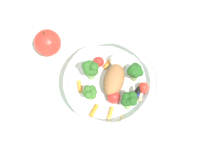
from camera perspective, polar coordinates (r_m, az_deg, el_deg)
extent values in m
plane|color=silver|center=(0.71, 0.40, -0.41)|extent=(2.40, 2.40, 0.00)
cylinder|color=white|center=(0.70, 0.00, -0.94)|extent=(0.21, 0.21, 0.01)
torus|color=white|center=(0.66, 0.00, 0.80)|extent=(0.22, 0.22, 0.01)
ellipsoid|color=#9E663D|center=(0.68, 0.10, 0.81)|extent=(0.08, 0.10, 0.05)
cylinder|color=#8EB766|center=(0.70, 4.44, 1.58)|extent=(0.02, 0.02, 0.03)
sphere|color=#23561E|center=(0.67, 3.99, 2.50)|extent=(0.02, 0.02, 0.02)
sphere|color=#23561E|center=(0.67, 4.31, 2.23)|extent=(0.02, 0.02, 0.02)
sphere|color=#23561E|center=(0.67, 4.73, 2.13)|extent=(0.02, 0.02, 0.02)
sphere|color=#23561E|center=(0.68, 5.59, 2.13)|extent=(0.02, 0.02, 0.02)
sphere|color=#23561E|center=(0.68, 4.98, 2.93)|extent=(0.02, 0.02, 0.02)
sphere|color=#23561E|center=(0.68, 4.65, 3.40)|extent=(0.02, 0.02, 0.02)
sphere|color=#23561E|center=(0.67, 4.21, 3.14)|extent=(0.02, 0.02, 0.02)
cylinder|color=#8EB766|center=(0.67, -4.24, -2.45)|extent=(0.01, 0.01, 0.02)
sphere|color=#386B28|center=(0.65, -5.28, -1.72)|extent=(0.01, 0.01, 0.01)
sphere|color=#386B28|center=(0.65, -4.73, -2.18)|extent=(0.02, 0.02, 0.02)
sphere|color=#386B28|center=(0.65, -3.84, -2.35)|extent=(0.02, 0.02, 0.02)
sphere|color=#386B28|center=(0.65, -3.73, -1.57)|extent=(0.02, 0.02, 0.02)
sphere|color=#386B28|center=(0.66, -3.94, -1.03)|extent=(0.02, 0.02, 0.02)
sphere|color=#386B28|center=(0.66, -4.82, -1.06)|extent=(0.02, 0.02, 0.02)
cylinder|color=#7FAD5B|center=(0.70, -4.18, 2.00)|extent=(0.02, 0.02, 0.03)
sphere|color=#2D6023|center=(0.67, -5.02, 2.98)|extent=(0.02, 0.02, 0.02)
sphere|color=#2D6023|center=(0.67, -4.79, 2.39)|extent=(0.02, 0.02, 0.02)
sphere|color=#2D6023|center=(0.67, -4.19, 2.32)|extent=(0.02, 0.02, 0.02)
sphere|color=#2D6023|center=(0.67, -3.62, 2.52)|extent=(0.02, 0.02, 0.02)
sphere|color=#2D6023|center=(0.67, -3.57, 3.38)|extent=(0.02, 0.02, 0.02)
sphere|color=#2D6023|center=(0.68, -4.02, 3.49)|extent=(0.02, 0.02, 0.02)
sphere|color=#2D6023|center=(0.68, -4.48, 3.80)|extent=(0.02, 0.02, 0.02)
sphere|color=#2D6023|center=(0.67, -5.11, 3.61)|extent=(0.02, 0.02, 0.02)
cylinder|color=#8EB766|center=(0.66, 3.15, -4.06)|extent=(0.01, 0.01, 0.03)
sphere|color=#23561E|center=(0.64, 2.74, -3.46)|extent=(0.02, 0.02, 0.02)
sphere|color=#23561E|center=(0.64, 3.30, -3.64)|extent=(0.02, 0.02, 0.02)
sphere|color=#23561E|center=(0.63, 4.10, -3.41)|extent=(0.02, 0.02, 0.02)
sphere|color=#23561E|center=(0.64, 3.99, -2.48)|extent=(0.02, 0.02, 0.02)
sphere|color=#23561E|center=(0.64, 2.88, -2.54)|extent=(0.02, 0.02, 0.02)
sphere|color=silver|center=(0.71, 0.91, 4.59)|extent=(0.03, 0.03, 0.03)
sphere|color=silver|center=(0.70, 1.36, 3.95)|extent=(0.03, 0.03, 0.03)
sphere|color=silver|center=(0.71, 1.92, 4.54)|extent=(0.03, 0.03, 0.03)
sphere|color=silver|center=(0.71, 1.52, 4.62)|extent=(0.03, 0.03, 0.03)
sphere|color=silver|center=(0.72, 1.08, 5.04)|extent=(0.03, 0.03, 0.03)
cube|color=yellow|center=(0.69, 4.92, -2.32)|extent=(0.02, 0.02, 0.00)
cylinder|color=#1933B2|center=(0.68, 5.00, -1.95)|extent=(0.02, 0.02, 0.02)
sphere|color=black|center=(0.66, 5.10, -1.42)|extent=(0.01, 0.01, 0.01)
sphere|color=black|center=(0.66, 4.99, -1.69)|extent=(0.01, 0.01, 0.01)
sphere|color=black|center=(0.66, 5.28, -0.80)|extent=(0.01, 0.01, 0.01)
cylinder|color=orange|center=(0.72, -0.92, 3.91)|extent=(0.02, 0.03, 0.01)
cylinder|color=orange|center=(0.67, -3.59, -5.26)|extent=(0.03, 0.03, 0.01)
cylinder|color=orange|center=(0.67, -0.32, -5.81)|extent=(0.02, 0.03, 0.01)
cylinder|color=orange|center=(0.70, -6.44, -0.46)|extent=(0.01, 0.03, 0.01)
sphere|color=red|center=(0.67, 0.40, -2.61)|extent=(0.03, 0.03, 0.03)
sphere|color=red|center=(0.71, -2.64, 4.42)|extent=(0.03, 0.03, 0.03)
sphere|color=red|center=(0.68, 6.24, -0.76)|extent=(0.03, 0.03, 0.03)
sphere|color=tan|center=(0.72, 4.53, 3.65)|extent=(0.01, 0.01, 0.01)
sphere|color=tan|center=(0.66, -0.57, -6.96)|extent=(0.01, 0.01, 0.01)
sphere|color=#D1B775|center=(0.66, 1.47, -7.42)|extent=(0.01, 0.01, 0.01)
sphere|color=tan|center=(0.72, -3.96, 4.33)|extent=(0.01, 0.01, 0.01)
sphere|color=#D1B775|center=(0.68, 5.54, -3.06)|extent=(0.01, 0.01, 0.01)
sphere|color=#D1B775|center=(0.66, 1.81, -6.60)|extent=(0.01, 0.01, 0.01)
sphere|color=red|center=(0.75, -12.62, 7.98)|extent=(0.07, 0.07, 0.07)
cylinder|color=brown|center=(0.72, -13.26, 9.76)|extent=(0.00, 0.00, 0.01)
cube|color=silver|center=(0.71, 17.14, -5.52)|extent=(0.14, 0.14, 0.01)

